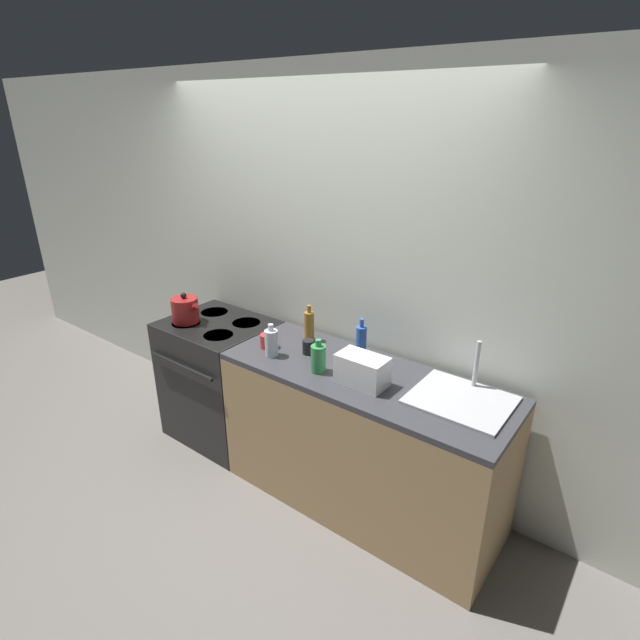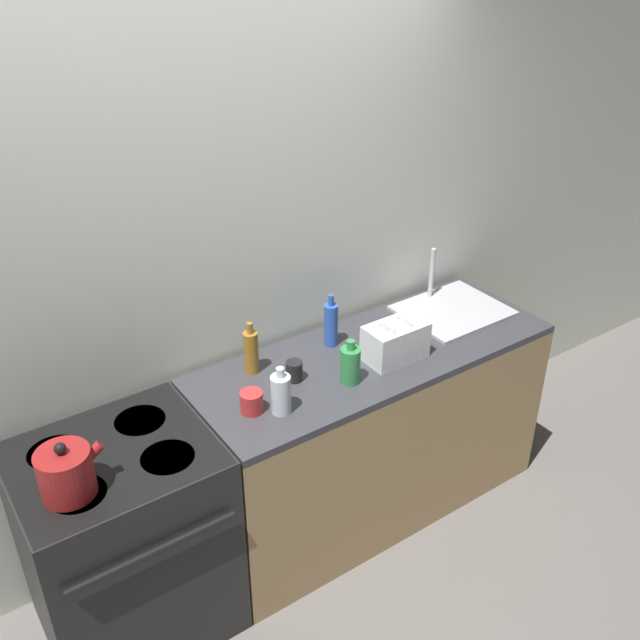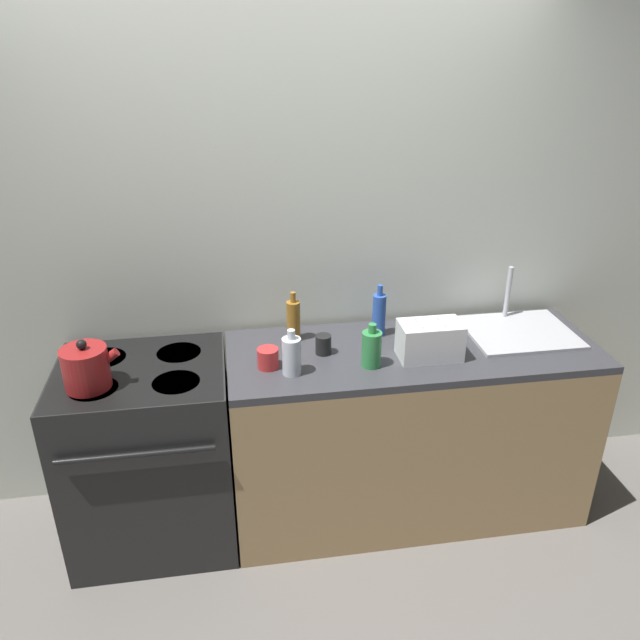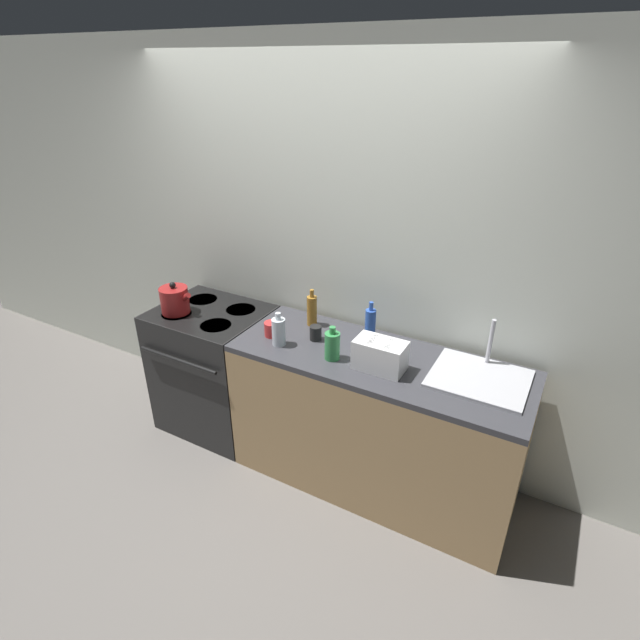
# 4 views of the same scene
# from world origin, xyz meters

# --- Properties ---
(ground_plane) EXTENTS (12.00, 12.00, 0.00)m
(ground_plane) POSITION_xyz_m (0.00, 0.00, 0.00)
(ground_plane) COLOR slate
(wall_back) EXTENTS (8.00, 0.05, 2.60)m
(wall_back) POSITION_xyz_m (0.00, 0.69, 1.30)
(wall_back) COLOR silver
(wall_back) RESTS_ON ground_plane
(stove) EXTENTS (0.74, 0.67, 0.92)m
(stove) POSITION_xyz_m (-0.63, 0.31, 0.47)
(stove) COLOR black
(stove) RESTS_ON ground_plane
(counter_block) EXTENTS (1.72, 0.63, 0.92)m
(counter_block) POSITION_xyz_m (0.61, 0.32, 0.46)
(counter_block) COLOR tan
(counter_block) RESTS_ON ground_plane
(kettle) EXTENTS (0.24, 0.19, 0.22)m
(kettle) POSITION_xyz_m (-0.82, 0.20, 1.01)
(kettle) COLOR maroon
(kettle) RESTS_ON stove
(toaster) EXTENTS (0.28, 0.16, 0.17)m
(toaster) POSITION_xyz_m (0.66, 0.23, 1.00)
(toaster) COLOR white
(toaster) RESTS_ON counter_block
(sink_tray) EXTENTS (0.50, 0.42, 0.28)m
(sink_tray) POSITION_xyz_m (1.16, 0.39, 0.93)
(sink_tray) COLOR #B7B7BC
(sink_tray) RESTS_ON counter_block
(bottle_blue) EXTENTS (0.06, 0.06, 0.26)m
(bottle_blue) POSITION_xyz_m (0.48, 0.48, 1.03)
(bottle_blue) COLOR #2D56B7
(bottle_blue) RESTS_ON counter_block
(bottle_green) EXTENTS (0.09, 0.09, 0.20)m
(bottle_green) POSITION_xyz_m (0.38, 0.19, 1.00)
(bottle_green) COLOR #338C47
(bottle_green) RESTS_ON counter_block
(bottle_amber) EXTENTS (0.06, 0.06, 0.24)m
(bottle_amber) POSITION_xyz_m (0.07, 0.49, 1.02)
(bottle_amber) COLOR #9E6B23
(bottle_amber) RESTS_ON counter_block
(bottle_clear) EXTENTS (0.08, 0.08, 0.21)m
(bottle_clear) POSITION_xyz_m (0.03, 0.18, 1.01)
(bottle_clear) COLOR silver
(bottle_clear) RESTS_ON counter_block
(cup_black) EXTENTS (0.07, 0.07, 0.09)m
(cup_black) POSITION_xyz_m (0.19, 0.33, 0.96)
(cup_black) COLOR black
(cup_black) RESTS_ON counter_block
(cup_red) EXTENTS (0.09, 0.09, 0.09)m
(cup_red) POSITION_xyz_m (-0.07, 0.25, 0.96)
(cup_red) COLOR red
(cup_red) RESTS_ON counter_block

